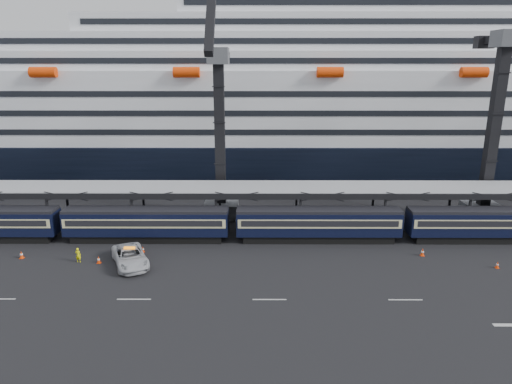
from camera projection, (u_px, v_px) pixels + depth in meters
ground at (413, 279)px, 44.03m from camera, size 260.00×260.00×0.00m
train at (347, 223)px, 53.08m from camera, size 133.05×3.00×4.05m
canopy at (380, 189)px, 56.08m from camera, size 130.00×6.25×5.53m
cruise_ship at (333, 107)px, 84.94m from camera, size 214.09×28.84×34.00m
crane_dark_near at (219, 129)px, 58.76m from camera, size 4.50×17.75×35.08m
crane_dark_mid at (497, 119)px, 57.27m from camera, size 4.50×18.24×39.64m
pickup_truck at (130, 257)px, 46.90m from camera, size 5.51×7.26×1.83m
worker at (78, 255)px, 47.65m from camera, size 0.61×0.43×1.59m
traffic_cone_a at (21, 255)px, 48.67m from camera, size 0.43×0.43×0.86m
traffic_cone_b at (99, 260)px, 47.49m from camera, size 0.40×0.40×0.80m
traffic_cone_c at (143, 249)px, 50.25m from camera, size 0.35×0.35×0.70m
traffic_cone_d at (497, 265)px, 46.37m from camera, size 0.36×0.36×0.71m
traffic_cone_e at (422, 252)px, 49.32m from camera, size 0.43×0.43×0.86m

